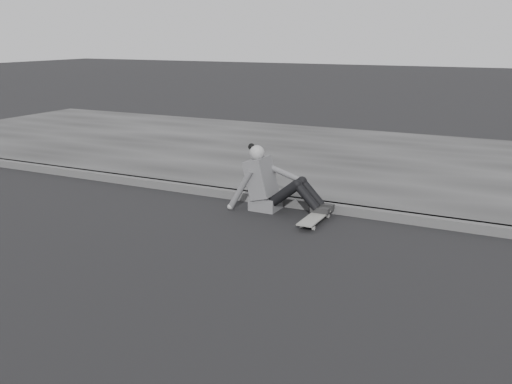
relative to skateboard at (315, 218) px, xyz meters
The scene contains 5 objects.
ground 2.69m from the skateboard, 49.78° to the right, with size 80.00×80.00×0.00m, color black.
curb 1.81m from the skateboard, 16.87° to the left, with size 24.00×0.16×0.12m, color #454545.
sidewalk 3.95m from the skateboard, 63.91° to the left, with size 24.00×6.00×0.12m, color #333333.
skateboard is the anchor object (origin of this frame).
seated_woman 0.83m from the skateboard, 161.47° to the left, with size 1.38×0.46×0.88m.
Camera 1 is at (0.58, -4.30, 2.26)m, focal length 40.00 mm.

